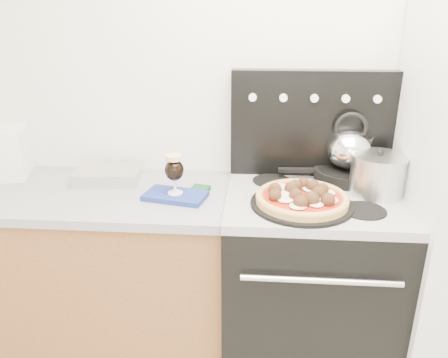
# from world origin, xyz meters

# --- Properties ---
(room_shell) EXTENTS (3.52, 3.01, 2.52)m
(room_shell) POSITION_xyz_m (0.00, 0.29, 1.25)
(room_shell) COLOR beige
(room_shell) RESTS_ON ground
(base_cabinet) EXTENTS (1.45, 0.60, 0.86)m
(base_cabinet) POSITION_xyz_m (-1.02, 1.20, 0.43)
(base_cabinet) COLOR brown
(base_cabinet) RESTS_ON ground
(countertop) EXTENTS (1.48, 0.63, 0.04)m
(countertop) POSITION_xyz_m (-1.02, 1.20, 0.88)
(countertop) COLOR #94949D
(countertop) RESTS_ON base_cabinet
(stove_body) EXTENTS (0.76, 0.65, 0.88)m
(stove_body) POSITION_xyz_m (0.08, 1.18, 0.44)
(stove_body) COLOR black
(stove_body) RESTS_ON ground
(cooktop) EXTENTS (0.76, 0.65, 0.04)m
(cooktop) POSITION_xyz_m (0.08, 1.18, 0.90)
(cooktop) COLOR #ADADB2
(cooktop) RESTS_ON stove_body
(backguard) EXTENTS (0.76, 0.08, 0.50)m
(backguard) POSITION_xyz_m (0.08, 1.45, 1.17)
(backguard) COLOR black
(backguard) RESTS_ON cooktop
(foil_sheet) EXTENTS (0.32, 0.25, 0.06)m
(foil_sheet) POSITION_xyz_m (-0.89, 1.33, 0.93)
(foil_sheet) COLOR white
(foil_sheet) RESTS_ON countertop
(oven_mitt) EXTENTS (0.29, 0.21, 0.02)m
(oven_mitt) POSITION_xyz_m (-0.53, 1.14, 0.91)
(oven_mitt) COLOR navy
(oven_mitt) RESTS_ON countertop
(beer_glass) EXTENTS (0.09, 0.09, 0.18)m
(beer_glass) POSITION_xyz_m (-0.53, 1.14, 1.01)
(beer_glass) COLOR black
(beer_glass) RESTS_ON oven_mitt
(pizza_pan) EXTENTS (0.43, 0.43, 0.01)m
(pizza_pan) POSITION_xyz_m (0.02, 1.06, 0.93)
(pizza_pan) COLOR black
(pizza_pan) RESTS_ON cooktop
(pizza) EXTENTS (0.43, 0.43, 0.05)m
(pizza) POSITION_xyz_m (0.02, 1.06, 0.96)
(pizza) COLOR tan
(pizza) RESTS_ON pizza_pan
(skillet) EXTENTS (0.32, 0.32, 0.05)m
(skillet) POSITION_xyz_m (0.25, 1.37, 0.95)
(skillet) COLOR black
(skillet) RESTS_ON cooktop
(tea_kettle) EXTENTS (0.26, 0.26, 0.23)m
(tea_kettle) POSITION_xyz_m (0.25, 1.37, 1.09)
(tea_kettle) COLOR silver
(tea_kettle) RESTS_ON skillet
(stock_pot) EXTENTS (0.29, 0.29, 0.17)m
(stock_pot) POSITION_xyz_m (0.35, 1.21, 1.00)
(stock_pot) COLOR silver
(stock_pot) RESTS_ON cooktop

